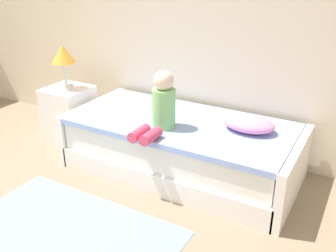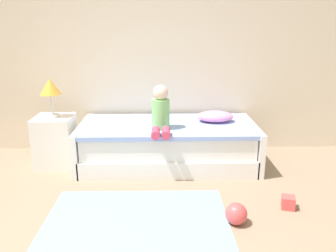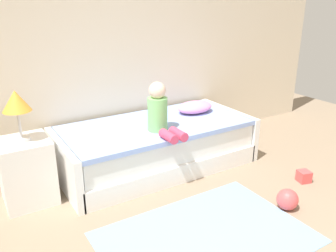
% 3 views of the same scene
% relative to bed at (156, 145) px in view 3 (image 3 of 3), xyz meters
% --- Properties ---
extents(wall_rear, '(7.20, 0.10, 2.90)m').
position_rel_bed_xyz_m(wall_rear, '(-0.70, 0.60, 1.20)').
color(wall_rear, beige).
rests_on(wall_rear, ground).
extents(bed, '(2.11, 1.00, 0.50)m').
position_rel_bed_xyz_m(bed, '(0.00, 0.00, 0.00)').
color(bed, white).
rests_on(bed, ground).
extents(nightstand, '(0.44, 0.44, 0.60)m').
position_rel_bed_xyz_m(nightstand, '(-1.35, -0.01, 0.05)').
color(nightstand, white).
rests_on(nightstand, ground).
extents(table_lamp, '(0.24, 0.24, 0.45)m').
position_rel_bed_xyz_m(table_lamp, '(-1.35, -0.01, 0.69)').
color(table_lamp, silver).
rests_on(table_lamp, nightstand).
extents(child_figure, '(0.20, 0.51, 0.50)m').
position_rel_bed_xyz_m(child_figure, '(-0.08, -0.23, 0.46)').
color(child_figure, '#7FC672').
rests_on(child_figure, bed).
extents(pillow, '(0.44, 0.30, 0.13)m').
position_rel_bed_xyz_m(pillow, '(0.58, 0.10, 0.32)').
color(pillow, '#EA8CC6').
rests_on(pillow, bed).
extents(toy_ball, '(0.19, 0.19, 0.19)m').
position_rel_bed_xyz_m(toy_ball, '(0.56, -1.35, -0.15)').
color(toy_ball, '#E54C4C').
rests_on(toy_ball, ground).
extents(area_rug, '(1.60, 1.10, 0.01)m').
position_rel_bed_xyz_m(area_rug, '(-0.29, -1.30, -0.24)').
color(area_rug, '#7AA8CC').
rests_on(area_rug, ground).
extents(toy_block, '(0.14, 0.14, 0.12)m').
position_rel_bed_xyz_m(toy_block, '(1.10, -1.11, -0.19)').
color(toy_block, '#E54C4C').
rests_on(toy_block, ground).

